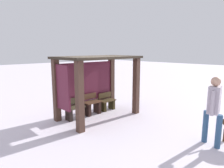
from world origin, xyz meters
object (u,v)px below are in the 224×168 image
(bus_shelter, at_px, (93,76))
(bench_left_inside, at_px, (75,111))
(bench_right_inside, at_px, (107,103))
(person_walking, at_px, (214,106))
(bench_center_inside, at_px, (92,106))

(bus_shelter, distance_m, bench_left_inside, 1.41)
(bench_left_inside, distance_m, bench_right_inside, 1.58)
(bench_left_inside, xyz_separation_m, person_walking, (1.43, -4.13, 0.75))
(bench_center_inside, bearing_deg, bench_right_inside, 0.07)
(bench_center_inside, xyz_separation_m, bench_right_inside, (0.79, 0.00, -0.03))
(bench_center_inside, bearing_deg, bus_shelter, -117.15)
(bench_center_inside, relative_size, person_walking, 0.44)
(bus_shelter, xyz_separation_m, bench_left_inside, (-0.69, 0.20, -1.21))
(bench_center_inside, height_order, bench_right_inside, bench_center_inside)
(bench_left_inside, relative_size, bench_center_inside, 0.94)
(bench_center_inside, bearing_deg, person_walking, -81.17)
(bus_shelter, xyz_separation_m, person_walking, (0.75, -3.93, -0.46))
(bench_center_inside, height_order, person_walking, person_walking)
(bench_right_inside, distance_m, person_walking, 4.21)
(bench_left_inside, height_order, bench_center_inside, bench_center_inside)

